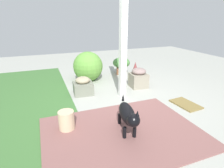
# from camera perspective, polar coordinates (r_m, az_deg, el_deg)

# --- Properties ---
(ground_plane) EXTENTS (12.00, 12.00, 0.00)m
(ground_plane) POSITION_cam_1_polar(r_m,az_deg,el_deg) (4.13, 2.70, -4.59)
(ground_plane) COLOR #A6A79E
(brick_path) EXTENTS (1.80, 2.40, 0.02)m
(brick_path) POSITION_cam_1_polar(r_m,az_deg,el_deg) (3.01, 3.29, -14.47)
(brick_path) COLOR #835551
(brick_path) RESTS_ON ground
(lawn_patch) EXTENTS (5.20, 2.80, 0.01)m
(lawn_patch) POSITION_cam_1_polar(r_m,az_deg,el_deg) (4.46, -30.62, -5.56)
(lawn_patch) COLOR #3F6E35
(lawn_patch) RESTS_ON ground
(porch_pillar) EXTENTS (0.13, 0.13, 2.47)m
(porch_pillar) POSITION_cam_1_polar(r_m,az_deg,el_deg) (3.99, 3.39, 13.00)
(porch_pillar) COLOR white
(porch_pillar) RESTS_ON ground
(stone_planter_nearest) EXTENTS (0.42, 0.44, 0.50)m
(stone_planter_nearest) POSITION_cam_1_polar(r_m,az_deg,el_deg) (4.80, 8.07, 1.87)
(stone_planter_nearest) COLOR gray
(stone_planter_nearest) RESTS_ON ground
(stone_planter_mid) EXTENTS (0.42, 0.46, 0.42)m
(stone_planter_mid) POSITION_cam_1_polar(r_m,az_deg,el_deg) (4.38, -8.80, -0.63)
(stone_planter_mid) COLOR gray
(stone_planter_mid) RESTS_ON ground
(round_shrub) EXTENTS (0.81, 0.81, 0.81)m
(round_shrub) POSITION_cam_1_polar(r_m,az_deg,el_deg) (5.25, -7.31, 5.34)
(round_shrub) COLOR #5D983B
(round_shrub) RESTS_ON ground
(terracotta_pot_spiky) EXTENTS (0.21, 0.21, 0.50)m
(terracotta_pot_spiky) POSITION_cam_1_polar(r_m,az_deg,el_deg) (5.42, 7.04, 3.96)
(terracotta_pot_spiky) COLOR #AA683B
(terracotta_pot_spiky) RESTS_ON ground
(terracotta_pot_broad) EXTENTS (0.53, 0.53, 0.53)m
(terracotta_pot_broad) POSITION_cam_1_polar(r_m,az_deg,el_deg) (5.82, 2.85, 6.05)
(terracotta_pot_broad) COLOR #AA6646
(terracotta_pot_broad) RESTS_ON ground
(dog) EXTENTS (0.79, 0.35, 0.54)m
(dog) POSITION_cam_1_polar(r_m,az_deg,el_deg) (2.86, 4.82, -9.29)
(dog) COLOR black
(dog) RESTS_ON ground
(ceramic_urn) EXTENTS (0.25, 0.25, 0.32)m
(ceramic_urn) POSITION_cam_1_polar(r_m,az_deg,el_deg) (3.10, -13.67, -10.77)
(ceramic_urn) COLOR beige
(ceramic_urn) RESTS_ON ground
(doormat) EXTENTS (0.61, 0.42, 0.03)m
(doormat) POSITION_cam_1_polar(r_m,az_deg,el_deg) (4.14, 21.48, -5.73)
(doormat) COLOR olive
(doormat) RESTS_ON ground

